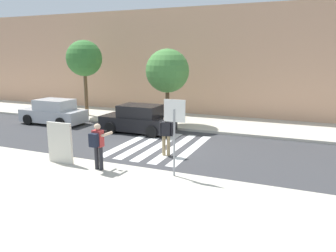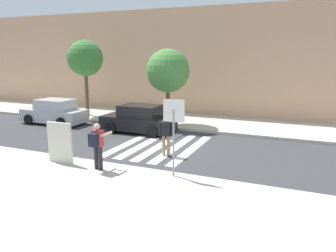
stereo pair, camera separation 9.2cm
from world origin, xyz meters
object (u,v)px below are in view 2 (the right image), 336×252
(photographer_with_backpack, at_px, (97,142))
(street_tree_center, at_px, (168,71))
(stop_sign, at_px, (174,121))
(pedestrian_crossing, at_px, (166,134))
(parked_car_silver, at_px, (55,112))
(advertising_board, at_px, (60,143))
(parked_car_black, at_px, (139,120))
(street_tree_west, at_px, (85,59))

(photographer_with_backpack, distance_m, street_tree_center, 8.72)
(stop_sign, distance_m, pedestrian_crossing, 3.02)
(photographer_with_backpack, height_order, parked_car_silver, photographer_with_backpack)
(street_tree_center, height_order, advertising_board, street_tree_center)
(parked_car_silver, relative_size, parked_car_black, 1.00)
(pedestrian_crossing, bearing_deg, parked_car_silver, 159.61)
(parked_car_silver, relative_size, street_tree_center, 0.91)
(pedestrian_crossing, height_order, street_tree_west, street_tree_west)
(parked_car_silver, height_order, street_tree_west, street_tree_west)
(stop_sign, height_order, street_tree_west, street_tree_west)
(pedestrian_crossing, distance_m, advertising_board, 4.31)
(parked_car_black, height_order, street_tree_west, street_tree_west)
(street_tree_center, bearing_deg, photographer_with_backpack, -84.46)
(stop_sign, relative_size, photographer_with_backpack, 1.55)
(photographer_with_backpack, distance_m, pedestrian_crossing, 3.29)
(parked_car_black, relative_size, advertising_board, 2.56)
(pedestrian_crossing, xyz_separation_m, advertising_board, (-3.23, -2.85, -0.03))
(stop_sign, xyz_separation_m, pedestrian_crossing, (-1.35, 2.45, -1.12))
(parked_car_silver, distance_m, street_tree_west, 4.27)
(advertising_board, bearing_deg, parked_car_black, 89.06)
(stop_sign, xyz_separation_m, parked_car_black, (-4.48, 5.84, -1.36))
(street_tree_west, height_order, street_tree_center, street_tree_west)
(pedestrian_crossing, relative_size, parked_car_black, 0.42)
(stop_sign, height_order, photographer_with_backpack, stop_sign)
(stop_sign, xyz_separation_m, street_tree_center, (-3.59, 7.90, 1.24))
(advertising_board, bearing_deg, parked_car_silver, 133.32)
(photographer_with_backpack, xyz_separation_m, street_tree_center, (-0.82, 8.41, 2.16))
(advertising_board, bearing_deg, stop_sign, 4.99)
(parked_car_silver, height_order, advertising_board, advertising_board)
(photographer_with_backpack, relative_size, advertising_board, 1.08)
(parked_car_silver, bearing_deg, photographer_with_backpack, -39.54)
(pedestrian_crossing, distance_m, street_tree_west, 10.97)
(parked_car_black, bearing_deg, street_tree_west, 153.79)
(photographer_with_backpack, bearing_deg, parked_car_black, 105.02)
(photographer_with_backpack, xyz_separation_m, advertising_board, (-1.81, 0.11, -0.23))
(stop_sign, distance_m, parked_car_black, 7.49)
(parked_car_silver, height_order, parked_car_black, same)
(photographer_with_backpack, distance_m, parked_car_silver, 9.99)
(street_tree_west, relative_size, advertising_board, 3.19)
(parked_car_silver, xyz_separation_m, advertising_board, (5.89, -6.25, 0.21))
(stop_sign, xyz_separation_m, street_tree_west, (-9.96, 8.54, 1.91))
(parked_car_silver, xyz_separation_m, street_tree_center, (6.88, 2.06, 2.60))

